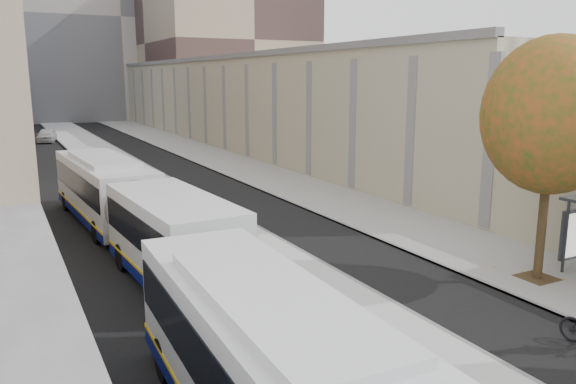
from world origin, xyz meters
TOP-DOWN VIEW (x-y plane):
  - bus_platform at (-3.88, 35.00)m, footprint 4.25×150.00m
  - sidewalk at (4.12, 35.00)m, footprint 4.75×150.00m
  - building_tan at (15.50, 64.00)m, footprint 18.00×92.00m
  - building_far_block at (6.00, 96.00)m, footprint 30.00×18.00m
  - tree_c at (3.60, 13.00)m, footprint 4.20×4.20m
  - bus_far at (-7.12, 23.24)m, footprint 3.51×16.93m
  - distant_car at (-6.94, 62.69)m, footprint 2.45×4.34m

SIDE VIEW (x-z plane):
  - sidewalk at x=4.12m, z-range 0.00..0.08m
  - bus_platform at x=-3.88m, z-range 0.00..0.15m
  - distant_car at x=-6.94m, z-range 0.00..1.39m
  - bus_far at x=-7.12m, z-range 0.13..2.93m
  - building_tan at x=15.50m, z-range 0.00..8.00m
  - tree_c at x=3.60m, z-range 1.61..8.89m
  - building_far_block at x=6.00m, z-range 0.00..30.00m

